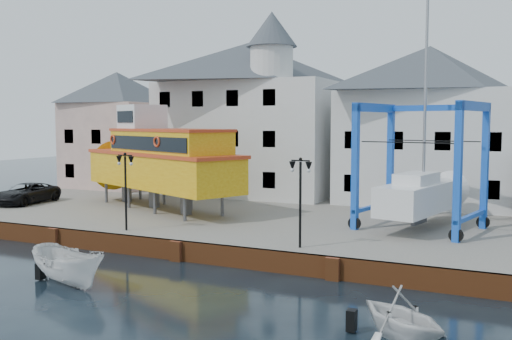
% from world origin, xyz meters
% --- Properties ---
extents(ground, '(140.00, 140.00, 0.00)m').
position_xyz_m(ground, '(0.00, 0.00, 0.00)').
color(ground, black).
rests_on(ground, ground).
extents(hardstanding, '(44.00, 22.00, 1.00)m').
position_xyz_m(hardstanding, '(0.00, 11.00, 0.50)').
color(hardstanding, '#64615D').
rests_on(hardstanding, ground).
extents(quay_wall, '(44.00, 0.47, 1.00)m').
position_xyz_m(quay_wall, '(-0.00, 0.10, 0.50)').
color(quay_wall, brown).
rests_on(quay_wall, ground).
extents(building_pink, '(8.00, 7.00, 10.30)m').
position_xyz_m(building_pink, '(-18.00, 18.00, 6.15)').
color(building_pink, tan).
rests_on(building_pink, hardstanding).
extents(building_white_main, '(14.00, 8.30, 14.00)m').
position_xyz_m(building_white_main, '(-4.87, 18.39, 7.34)').
color(building_white_main, silver).
rests_on(building_white_main, hardstanding).
extents(building_white_right, '(12.00, 8.00, 11.20)m').
position_xyz_m(building_white_right, '(9.00, 19.00, 6.60)').
color(building_white_right, silver).
rests_on(building_white_right, hardstanding).
extents(lamp_post_left, '(1.12, 0.32, 4.20)m').
position_xyz_m(lamp_post_left, '(-4.00, 1.20, 4.17)').
color(lamp_post_left, black).
rests_on(lamp_post_left, hardstanding).
extents(lamp_post_right, '(1.12, 0.32, 4.20)m').
position_xyz_m(lamp_post_right, '(6.00, 1.20, 4.17)').
color(lamp_post_right, black).
rests_on(lamp_post_right, hardstanding).
extents(tour_boat, '(16.22, 10.12, 7.00)m').
position_xyz_m(tour_boat, '(-7.45, 8.64, 4.30)').
color(tour_boat, '#59595E').
rests_on(tour_boat, hardstanding).
extents(travel_lift, '(7.02, 9.00, 13.19)m').
position_xyz_m(travel_lift, '(10.39, 9.08, 3.20)').
color(travel_lift, '#114CB4').
rests_on(travel_lift, hardstanding).
extents(van, '(2.99, 5.46, 1.45)m').
position_xyz_m(van, '(-16.95, 6.38, 1.72)').
color(van, black).
rests_on(van, hardstanding).
extents(motorboat_a, '(4.96, 3.06, 1.80)m').
position_xyz_m(motorboat_a, '(-1.83, -5.42, 0.00)').
color(motorboat_a, silver).
rests_on(motorboat_a, ground).
extents(motorboat_c, '(4.50, 4.39, 1.80)m').
position_xyz_m(motorboat_c, '(12.01, -5.66, 0.00)').
color(motorboat_c, silver).
rests_on(motorboat_c, ground).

